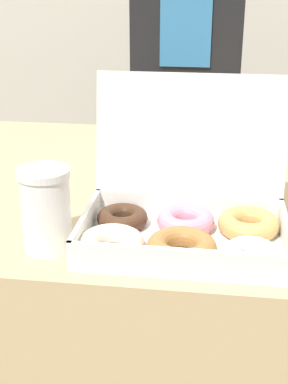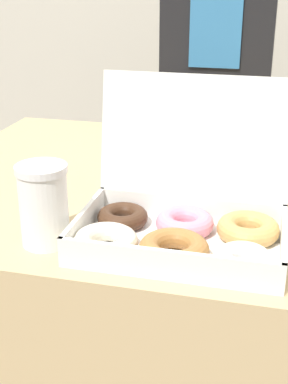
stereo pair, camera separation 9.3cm
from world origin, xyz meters
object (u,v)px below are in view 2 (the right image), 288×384
object	(u,v)px
coffee_cup	(44,205)
person_customer	(218,42)
napkin_holder	(164,114)
donut_box	(181,223)

from	to	relation	value
coffee_cup	person_customer	distance (m)	1.03
napkin_holder	donut_box	bearing A→B (deg)	-75.52
napkin_holder	person_customer	bearing A→B (deg)	72.27
napkin_holder	person_customer	world-z (taller)	person_customer
napkin_holder	person_customer	size ratio (longest dim) A/B	0.08
coffee_cup	napkin_holder	xyz separation A→B (m)	(0.06, 0.68, -0.01)
person_customer	coffee_cup	bearing A→B (deg)	-99.22
donut_box	napkin_holder	distance (m)	0.65
donut_box	coffee_cup	world-z (taller)	donut_box
donut_box	coffee_cup	xyz separation A→B (m)	(-0.22, -0.05, 0.03)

